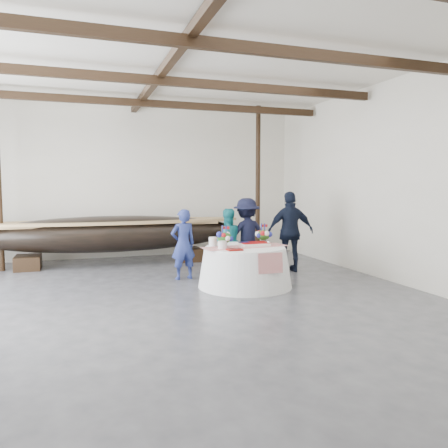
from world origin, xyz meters
name	(u,v)px	position (x,y,z in m)	size (l,w,h in m)	color
floor	(179,308)	(0.00, 0.00, 0.00)	(10.00, 12.00, 0.01)	#3D3D42
wall_back	(134,182)	(0.00, 6.00, 2.25)	(10.00, 0.02, 4.50)	silver
wall_right	(413,181)	(5.00, 0.00, 2.25)	(0.02, 12.00, 4.50)	silver
ceiling	(176,45)	(0.00, 0.00, 4.50)	(10.00, 12.00, 0.01)	white
pavilion_structure	(167,86)	(0.00, 0.81, 4.00)	(9.80, 11.76, 4.50)	black
longboat_display	(113,234)	(-0.76, 4.72, 0.85)	(7.13, 1.43, 1.34)	black
banquet_table	(245,267)	(1.71, 1.17, 0.43)	(2.00, 2.00, 0.85)	silver
tabletop_items	(243,239)	(1.71, 1.29, 1.00)	(1.89, 0.97, 0.40)	#B41214
guest_woman_blue	(183,244)	(0.63, 2.31, 0.81)	(0.59, 0.39, 1.62)	navy
guest_woman_teal	(227,241)	(1.78, 2.56, 0.80)	(0.78, 0.60, 1.60)	teal
guest_man_left	(247,235)	(2.32, 2.63, 0.92)	(1.19, 0.68, 1.84)	black
guest_man_right	(290,232)	(3.38, 2.33, 1.00)	(1.18, 0.49, 2.01)	black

